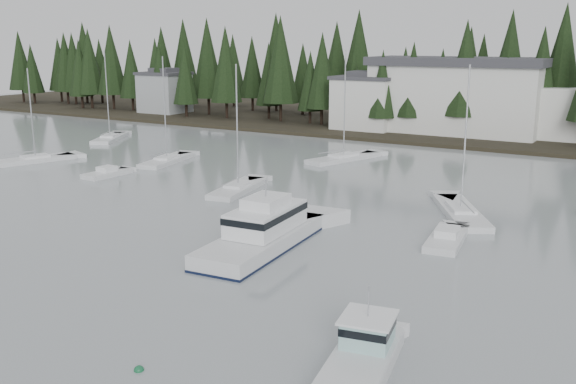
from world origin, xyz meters
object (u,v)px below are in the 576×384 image
object	(u,v)px
cabin_cruiser_center	(263,236)
sailboat_9	(238,190)
house_west	(366,102)
house_far_west	(165,91)
harbor_inn	(471,97)
sailboat_10	(460,214)
sailboat_0	(167,162)
runabout_0	(107,175)
sailboat_4	(110,139)
runabout_1	(447,240)
lobster_boat_teal	(361,361)
sailboat_1	(344,160)
sailboat_2	(36,161)

from	to	relation	value
cabin_cruiser_center	sailboat_9	xyz separation A→B (m)	(-11.14, 12.92, -0.74)
cabin_cruiser_center	sailboat_9	world-z (taller)	sailboat_9
house_west	house_far_west	distance (m)	42.05
harbor_inn	sailboat_10	size ratio (longest dim) A/B	2.36
sailboat_0	sailboat_9	xyz separation A→B (m)	(15.35, -7.59, 0.00)
sailboat_10	runabout_0	world-z (taller)	sailboat_10
sailboat_0	sailboat_4	distance (m)	20.62
runabout_0	runabout_1	world-z (taller)	same
lobster_boat_teal	runabout_1	xyz separation A→B (m)	(-2.28, 19.57, -0.34)
sailboat_9	runabout_1	size ratio (longest dim) A/B	1.81
house_far_west	lobster_boat_teal	bearing A→B (deg)	-44.07
lobster_boat_teal	sailboat_1	distance (m)	49.59
harbor_inn	sailboat_0	distance (m)	45.84
runabout_1	sailboat_0	bearing A→B (deg)	63.33
house_far_west	runabout_1	world-z (taller)	house_far_west
sailboat_10	lobster_boat_teal	bearing A→B (deg)	158.21
sailboat_9	sailboat_4	bearing A→B (deg)	53.36
house_far_west	sailboat_9	bearing A→B (deg)	-42.91
lobster_boat_teal	cabin_cruiser_center	bearing A→B (deg)	36.55
sailboat_4	sailboat_9	size ratio (longest dim) A/B	1.06
sailboat_1	lobster_boat_teal	bearing A→B (deg)	-135.25
house_far_west	harbor_inn	bearing A→B (deg)	1.35
runabout_0	runabout_1	distance (m)	37.46
house_west	sailboat_10	distance (m)	48.58
house_west	sailboat_0	distance (m)	36.59
lobster_boat_teal	runabout_0	bearing A→B (deg)	49.15
cabin_cruiser_center	sailboat_10	distance (m)	17.73
house_west	lobster_boat_teal	bearing A→B (deg)	-66.12
cabin_cruiser_center	runabout_0	size ratio (longest dim) A/B	2.41
sailboat_4	runabout_1	world-z (taller)	sailboat_4
house_far_west	harbor_inn	distance (m)	57.07
cabin_cruiser_center	sailboat_1	distance (m)	33.66
sailboat_0	sailboat_4	xyz separation A→B (m)	(-18.51, 9.09, 0.00)
house_far_west	sailboat_2	size ratio (longest dim) A/B	0.75
runabout_0	sailboat_10	bearing A→B (deg)	-82.33
cabin_cruiser_center	runabout_0	xyz separation A→B (m)	(-26.80, 11.52, -0.68)
sailboat_2	sailboat_4	world-z (taller)	sailboat_4
sailboat_0	runabout_1	xyz separation A→B (m)	(36.94, -12.96, 0.06)
sailboat_10	runabout_0	bearing A→B (deg)	66.59
sailboat_2	sailboat_9	size ratio (longest dim) A/B	0.92
harbor_inn	sailboat_0	size ratio (longest dim) A/B	2.34
sailboat_2	sailboat_1	bearing A→B (deg)	-39.26
house_west	sailboat_10	bearing A→B (deg)	-56.84
sailboat_2	runabout_0	distance (m)	13.35
house_west	sailboat_1	size ratio (longest dim) A/B	0.72
house_far_west	harbor_inn	size ratio (longest dim) A/B	0.29
house_far_west	sailboat_0	xyz separation A→B (m)	(32.72, -37.10, -4.33)
runabout_1	sailboat_9	bearing A→B (deg)	68.69
harbor_inn	sailboat_0	bearing A→B (deg)	-122.33
sailboat_1	harbor_inn	bearing A→B (deg)	2.54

